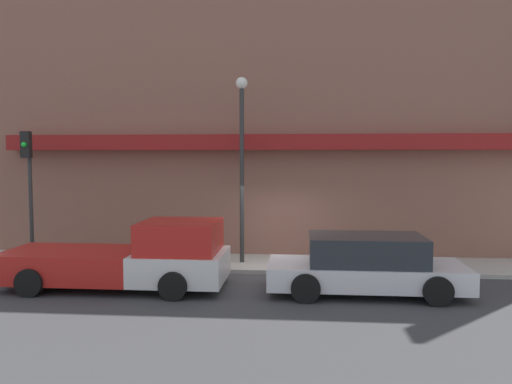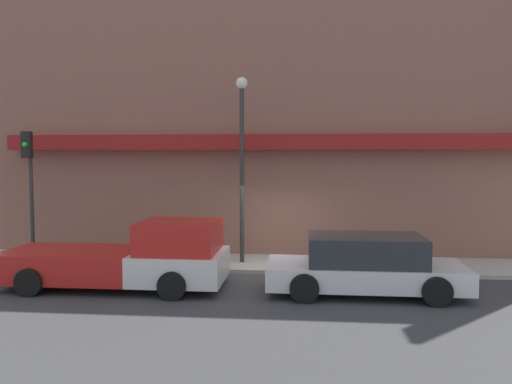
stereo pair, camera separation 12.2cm
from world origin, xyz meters
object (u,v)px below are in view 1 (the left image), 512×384
object	(u,v)px
parked_car	(366,265)
fire_hydrant	(175,254)
traffic_light	(29,174)
pickup_truck	(131,258)
street_lamp	(242,148)

from	to	relation	value
parked_car	fire_hydrant	size ratio (longest dim) A/B	7.49
traffic_light	fire_hydrant	bearing A→B (deg)	3.67
fire_hydrant	pickup_truck	bearing A→B (deg)	-103.98
pickup_truck	parked_car	bearing A→B (deg)	-1.03
pickup_truck	parked_car	world-z (taller)	pickup_truck
pickup_truck	traffic_light	xyz separation A→B (m)	(-3.85, 2.04, 2.11)
traffic_light	pickup_truck	bearing A→B (deg)	-27.86
fire_hydrant	traffic_light	distance (m)	5.06
fire_hydrant	traffic_light	xyz separation A→B (m)	(-4.43, -0.28, 2.44)
parked_car	fire_hydrant	bearing A→B (deg)	157.85
fire_hydrant	parked_car	bearing A→B (deg)	-23.22
fire_hydrant	street_lamp	bearing A→B (deg)	14.46
pickup_truck	traffic_light	size ratio (longest dim) A/B	1.42
traffic_light	parked_car	bearing A→B (deg)	-11.70
street_lamp	traffic_light	bearing A→B (deg)	-172.93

